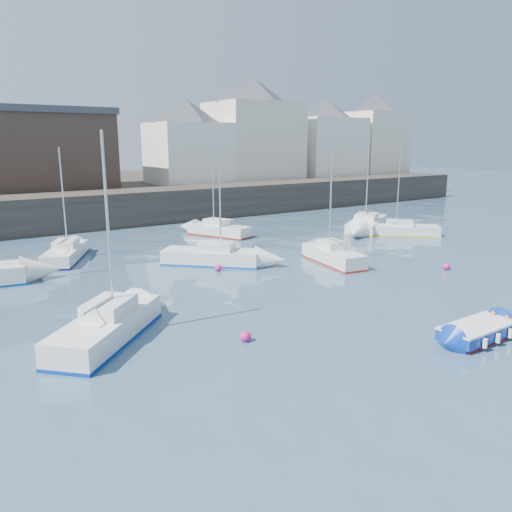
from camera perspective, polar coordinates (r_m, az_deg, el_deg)
water at (r=18.39m, az=21.94°, el=-11.59°), size 220.00×220.00×0.00m
quay_wall at (r=46.63m, az=-16.13°, el=5.26°), size 90.00×5.00×3.00m
land_strip at (r=63.91m, az=-21.25°, el=6.76°), size 90.00×32.00×2.80m
bldg_east_a at (r=61.46m, az=-0.26°, el=14.34°), size 13.36×13.36×11.80m
bldg_east_b at (r=67.82m, az=7.94°, el=13.30°), size 11.88×11.88×9.95m
bldg_east_c at (r=74.13m, az=13.28°, el=13.43°), size 11.14×11.14×10.95m
bldg_east_d at (r=56.47m, az=-7.77°, el=12.88°), size 11.14×11.14×8.95m
warehouse at (r=52.67m, az=-25.62°, el=10.94°), size 16.40×10.40×7.60m
blue_dinghy at (r=20.83m, az=24.03°, el=-7.83°), size 3.34×1.78×0.64m
sailboat_a at (r=19.78m, az=-16.63°, el=-7.71°), size 5.60×5.53×7.76m
sailboat_b at (r=30.57m, az=-5.05°, el=-0.02°), size 5.59×5.53×7.67m
sailboat_c at (r=31.04m, az=8.78°, el=0.08°), size 2.45×5.23×6.62m
sailboat_d at (r=41.76m, az=16.39°, el=2.92°), size 5.44×5.06×7.19m
sailboat_f at (r=39.86m, az=-4.28°, el=3.02°), size 3.67×5.49×6.84m
sailboat_g at (r=43.64m, az=12.54°, el=3.64°), size 7.13×5.71×8.90m
sailboat_h at (r=33.74m, az=-20.92°, el=0.32°), size 4.06×5.63×7.01m
buoy_near at (r=19.06m, az=-1.21°, el=-9.71°), size 0.43×0.43×0.43m
buoy_mid at (r=31.33m, az=20.91°, el=-1.46°), size 0.42×0.42×0.42m
buoy_far at (r=29.06m, az=-4.32°, el=-1.71°), size 0.41×0.41×0.41m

